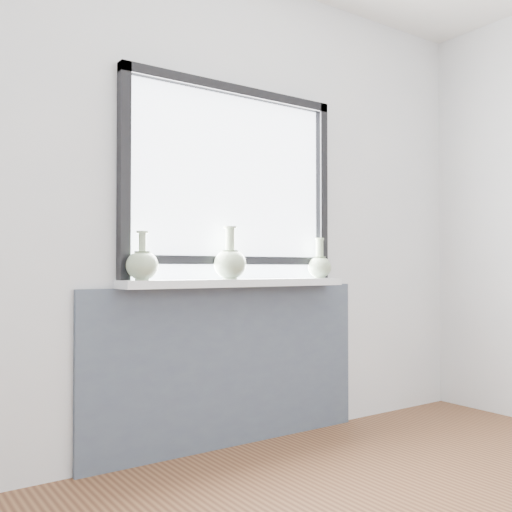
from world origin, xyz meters
TOP-DOWN VIEW (x-y plane):
  - back_wall at (0.00, 1.81)m, footprint 3.60×0.02m
  - apron_panel at (0.00, 1.78)m, footprint 1.70×0.03m
  - windowsill at (0.00, 1.71)m, footprint 1.32×0.18m
  - window at (0.00, 1.77)m, footprint 1.30×0.06m
  - vase_a at (-0.56, 1.69)m, footprint 0.15×0.15m
  - vase_b at (-0.06, 1.69)m, footprint 0.17×0.17m
  - vase_c at (0.56, 1.70)m, footprint 0.14×0.14m

SIDE VIEW (x-z plane):
  - apron_panel at x=0.00m, z-range 0.00..0.86m
  - windowsill at x=0.00m, z-range 0.86..0.90m
  - vase_c at x=0.56m, z-range 0.86..1.09m
  - vase_a at x=-0.56m, z-range 0.86..1.10m
  - vase_b at x=-0.06m, z-range 0.85..1.13m
  - back_wall at x=0.00m, z-range 0.00..2.60m
  - window at x=0.00m, z-range 0.92..1.97m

